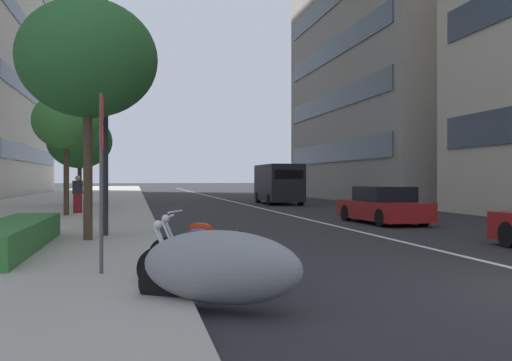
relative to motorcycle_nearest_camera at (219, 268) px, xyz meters
The scene contains 14 objects.
sidewalk_right_plaza 30.27m from the motorcycle_nearest_camera, 10.14° to the left, with size 160.00×10.02×0.15m, color #A39E93.
lane_centre_stripe 35.27m from the motorcycle_nearest_camera, ahead, with size 110.00×0.16×0.01m, color silver.
motorcycle_nearest_camera is the anchor object (origin of this frame).
motorcycle_mid_row 1.40m from the motorcycle_nearest_camera, ahead, with size 0.72×2.13×1.10m.
motorcycle_by_sign_pole 2.66m from the motorcycle_nearest_camera, ahead, with size 1.09×2.05×1.09m.
car_following_behind 14.81m from the motorcycle_nearest_camera, 32.25° to the right, with size 4.47×2.00×1.35m.
delivery_van_ahead 29.87m from the motorcycle_nearest_camera, 15.65° to the right, with size 5.71×2.29×2.54m.
parking_sign_by_curb 3.11m from the motorcycle_nearest_camera, 33.22° to the left, with size 0.32×0.06×2.85m.
street_lamp_with_banners 9.59m from the motorcycle_nearest_camera, ahead, with size 1.26×2.58×7.65m.
clipped_hedge_bed 6.81m from the motorcycle_nearest_camera, 31.18° to the left, with size 6.36×1.10×0.58m, color #337033.
street_tree_far_plaza 8.74m from the motorcycle_nearest_camera, 15.99° to the left, with size 3.37×3.37×5.85m.
street_tree_near_plaza_corner 18.05m from the motorcycle_nearest_camera, 12.26° to the left, with size 2.71×2.71×4.99m.
street_tree_by_lamp_post 26.01m from the motorcycle_nearest_camera, ahead, with size 3.50×3.50×5.03m.
pedestrian_on_plaza 19.15m from the motorcycle_nearest_camera, 10.43° to the left, with size 0.48×0.42×1.63m.
Camera 1 is at (-6.72, 6.78, 1.65)m, focal length 39.91 mm.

